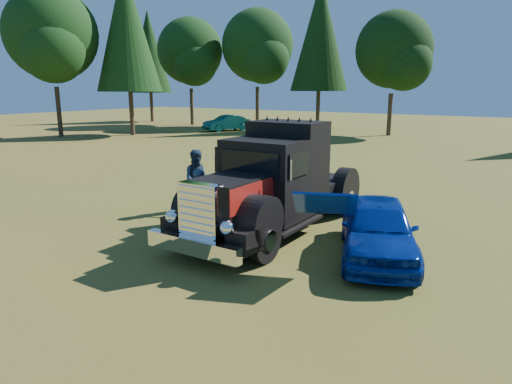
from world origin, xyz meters
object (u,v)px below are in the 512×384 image
(hotrod_coupe, at_px, (377,228))
(distant_teal_car, at_px, (226,123))
(diamond_t_truck, at_px, (272,186))
(spectator_near, at_px, (201,203))
(spectator_far, at_px, (198,181))

(hotrod_coupe, bearing_deg, distant_teal_car, 133.05)
(diamond_t_truck, bearing_deg, distant_teal_car, 129.14)
(diamond_t_truck, bearing_deg, spectator_near, -136.31)
(spectator_near, relative_size, distant_teal_car, 0.42)
(spectator_near, height_order, spectator_far, spectator_far)
(hotrod_coupe, height_order, spectator_far, spectator_far)
(diamond_t_truck, height_order, spectator_far, diamond_t_truck)
(spectator_near, bearing_deg, spectator_far, 42.74)
(spectator_near, bearing_deg, diamond_t_truck, -45.57)
(spectator_near, bearing_deg, hotrod_coupe, -76.89)
(spectator_far, bearing_deg, hotrod_coupe, -53.37)
(diamond_t_truck, relative_size, distant_teal_car, 1.65)
(diamond_t_truck, height_order, spectator_near, diamond_t_truck)
(hotrod_coupe, distance_m, spectator_far, 6.27)
(spectator_near, xyz_separation_m, spectator_far, (-1.69, 1.88, 0.10))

